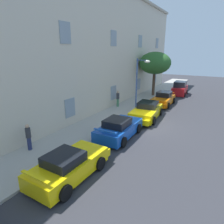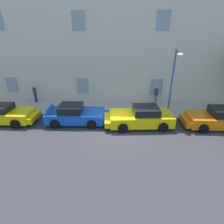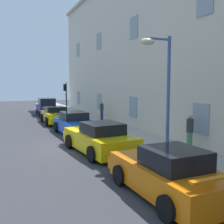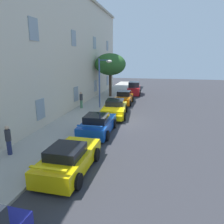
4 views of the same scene
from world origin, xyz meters
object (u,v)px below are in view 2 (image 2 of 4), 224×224
sportscar_red_lead (7,114)px  pedestrian_strolling (156,95)px  street_lamp (175,71)px  pedestrian_admiring (35,93)px  sportscar_yellow_flank (78,115)px  sportscar_white_middle (139,117)px  sportscar_tail_end (215,119)px

sportscar_red_lead → pedestrian_strolling: pedestrian_strolling is taller
street_lamp → pedestrian_admiring: street_lamp is taller
sportscar_yellow_flank → sportscar_white_middle: bearing=-2.8°
sportscar_yellow_flank → pedestrian_strolling: (6.51, 3.75, 0.40)m
sportscar_white_middle → street_lamp: bearing=32.9°
pedestrian_strolling → sportscar_red_lead: bearing=-161.8°
sportscar_white_middle → street_lamp: street_lamp is taller
sportscar_white_middle → sportscar_tail_end: (5.56, 0.08, -0.01)m
sportscar_tail_end → sportscar_white_middle: bearing=-179.1°
sportscar_red_lead → street_lamp: bearing=7.5°
pedestrian_admiring → pedestrian_strolling: bearing=0.6°
sportscar_white_middle → pedestrian_admiring: (-9.48, 3.87, 0.35)m
sportscar_white_middle → pedestrian_strolling: 4.43m
sportscar_yellow_flank → pedestrian_strolling: 7.53m
sportscar_red_lead → street_lamp: street_lamp is taller
sportscar_yellow_flank → sportscar_white_middle: (4.60, -0.23, 0.01)m
pedestrian_admiring → sportscar_red_lead: bearing=-98.3°
street_lamp → pedestrian_admiring: 12.63m
pedestrian_admiring → sportscar_white_middle: bearing=-22.2°
sportscar_red_lead → sportscar_tail_end: 15.59m
street_lamp → pedestrian_strolling: bearing=108.5°
sportscar_yellow_flank → pedestrian_strolling: pedestrian_strolling is taller
pedestrian_admiring → pedestrian_strolling: 11.39m
sportscar_tail_end → sportscar_red_lead: bearing=-179.9°
sportscar_tail_end → street_lamp: (-2.89, 1.64, 3.08)m
sportscar_tail_end → pedestrian_strolling: size_ratio=2.66×
sportscar_red_lead → sportscar_tail_end: sportscar_tail_end is taller
sportscar_red_lead → sportscar_white_middle: 10.03m
sportscar_tail_end → pedestrian_strolling: bearing=133.1°
sportscar_white_middle → pedestrian_admiring: size_ratio=3.09×
sportscar_yellow_flank → street_lamp: 8.04m
sportscar_yellow_flank → street_lamp: bearing=11.7°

